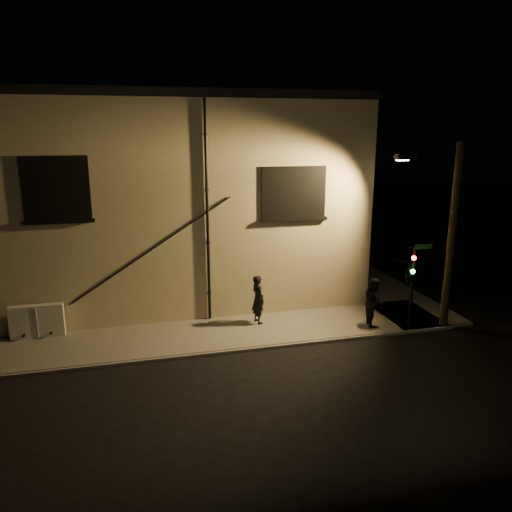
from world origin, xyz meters
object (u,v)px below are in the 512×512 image
object	(u,v)px
pedestrian_a	(258,299)
streetlamp_pole	(449,232)
utility_cabinet	(37,321)
traffic_signal	(410,274)
pedestrian_b	(374,301)

from	to	relation	value
pedestrian_a	streetlamp_pole	xyz separation A→B (m)	(6.72, -1.88, 2.65)
utility_cabinet	traffic_signal	world-z (taller)	traffic_signal
pedestrian_b	traffic_signal	world-z (taller)	traffic_signal
utility_cabinet	streetlamp_pole	size ratio (longest dim) A/B	0.26
utility_cabinet	pedestrian_b	xyz separation A→B (m)	(12.19, -1.89, 0.32)
pedestrian_b	streetlamp_pole	xyz separation A→B (m)	(2.53, -0.60, 2.67)
pedestrian_a	streetlamp_pole	world-z (taller)	streetlamp_pole
pedestrian_b	utility_cabinet	bearing A→B (deg)	91.39
pedestrian_b	pedestrian_a	bearing A→B (deg)	83.31
streetlamp_pole	pedestrian_b	bearing A→B (deg)	166.55
utility_cabinet	traffic_signal	xyz separation A→B (m)	(13.24, -2.51, 1.53)
utility_cabinet	pedestrian_b	world-z (taller)	pedestrian_b
pedestrian_b	traffic_signal	distance (m)	1.72
pedestrian_a	traffic_signal	xyz separation A→B (m)	(5.25, -1.90, 1.19)
traffic_signal	pedestrian_a	bearing A→B (deg)	160.08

